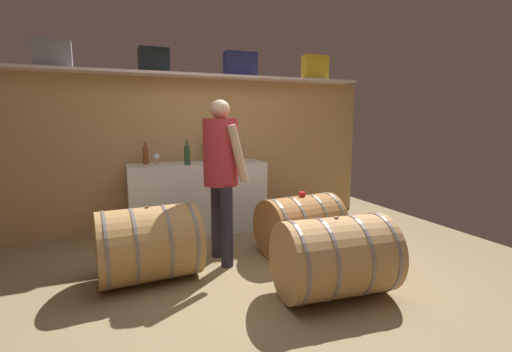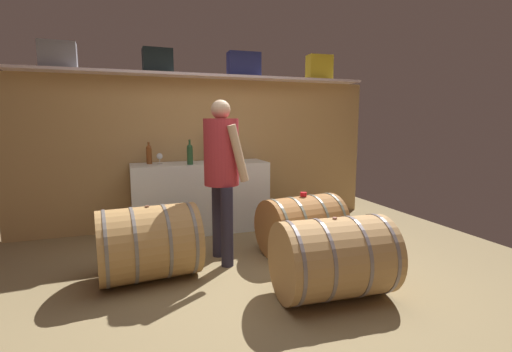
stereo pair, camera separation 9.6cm
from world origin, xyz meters
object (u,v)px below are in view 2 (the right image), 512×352
at_px(toolcase_black, 158,61).
at_px(toolcase_navy, 244,65).
at_px(wine_barrel_far, 149,243).
at_px(winemaker_pouring, 222,164).
at_px(work_cabinet, 201,197).
at_px(wine_barrel_flank, 333,258).
at_px(wine_bottle_amber, 149,154).
at_px(wine_glass, 160,157).
at_px(toolcase_yellow, 319,68).
at_px(wine_bottle_dark, 210,150).
at_px(toolcase_grey, 58,55).
at_px(wine_bottle_green, 190,154).
at_px(tasting_cup, 303,194).
at_px(wine_barrel_near, 302,225).

distance_m(toolcase_black, toolcase_navy, 1.09).
distance_m(wine_barrel_far, winemaker_pouring, 0.99).
bearing_deg(work_cabinet, wine_barrel_flank, -73.09).
height_order(wine_bottle_amber, wine_glass, wine_bottle_amber).
xyz_separation_m(work_cabinet, wine_glass, (-0.49, 0.03, 0.53)).
bearing_deg(wine_barrel_far, wine_barrel_flank, -36.67).
bearing_deg(toolcase_yellow, wine_bottle_dark, -176.12).
bearing_deg(toolcase_grey, winemaker_pouring, -41.42).
height_order(wine_bottle_amber, winemaker_pouring, winemaker_pouring).
xyz_separation_m(wine_glass, wine_barrel_far, (-0.23, -1.30, -0.64)).
bearing_deg(wine_bottle_dark, work_cabinet, -136.17).
bearing_deg(wine_barrel_flank, toolcase_grey, 137.28).
xyz_separation_m(wine_bottle_amber, wine_bottle_green, (0.46, -0.24, 0.01)).
xyz_separation_m(wine_bottle_amber, tasting_cup, (1.48, -1.24, -0.36)).
relative_size(toolcase_black, wine_barrel_flank, 0.37).
bearing_deg(toolcase_black, work_cabinet, -23.45).
bearing_deg(wine_bottle_green, winemaker_pouring, -80.47).
distance_m(toolcase_navy, work_cabinet, 1.81).
xyz_separation_m(tasting_cup, winemaker_pouring, (-0.86, 0.06, 0.34)).
height_order(toolcase_yellow, wine_glass, toolcase_yellow).
distance_m(toolcase_yellow, wine_bottle_green, 2.24).
xyz_separation_m(wine_bottle_amber, wine_barrel_far, (-0.11, -1.37, -0.67)).
relative_size(wine_barrel_far, tasting_cup, 12.83).
height_order(wine_bottle_green, wine_barrel_flank, wine_bottle_green).
distance_m(wine_bottle_dark, tasting_cup, 1.53).
bearing_deg(wine_glass, wine_barrel_far, -99.99).
bearing_deg(toolcase_black, wine_barrel_far, -102.61).
bearing_deg(wine_barrel_near, toolcase_navy, 91.50).
bearing_deg(winemaker_pouring, wine_bottle_green, -174.52).
height_order(wine_bottle_dark, wine_barrel_near, wine_bottle_dark).
bearing_deg(wine_bottle_dark, toolcase_grey, 179.26).
xyz_separation_m(work_cabinet, wine_barrel_flank, (0.64, -2.12, -0.12)).
bearing_deg(toolcase_grey, wine_glass, -10.36).
bearing_deg(wine_barrel_far, work_cabinet, 55.59).
xyz_separation_m(wine_barrel_near, wine_barrel_far, (-1.57, -0.13, 0.02)).
xyz_separation_m(toolcase_yellow, wine_barrel_near, (-0.90, -1.32, -1.83)).
relative_size(toolcase_navy, wine_bottle_green, 1.40).
bearing_deg(toolcase_navy, wine_glass, -170.66).
xyz_separation_m(toolcase_grey, work_cabinet, (1.53, -0.18, -1.68)).
xyz_separation_m(wine_bottle_dark, wine_barrel_far, (-0.88, -1.43, -0.69)).
height_order(toolcase_navy, wine_barrel_flank, toolcase_navy).
distance_m(wine_bottle_dark, wine_barrel_far, 1.82).
bearing_deg(wine_bottle_green, toolcase_navy, 22.16).
relative_size(wine_bottle_amber, tasting_cup, 3.79).
relative_size(toolcase_grey, tasting_cup, 5.42).
relative_size(wine_bottle_amber, wine_barrel_flank, 0.28).
height_order(wine_bottle_green, winemaker_pouring, winemaker_pouring).
xyz_separation_m(work_cabinet, winemaker_pouring, (0.01, -1.08, 0.54)).
xyz_separation_m(wine_bottle_dark, winemaker_pouring, (-0.15, -1.24, -0.04)).
relative_size(work_cabinet, wine_barrel_far, 1.87).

